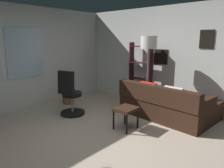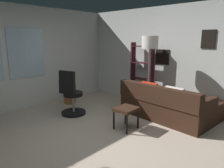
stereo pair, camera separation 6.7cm
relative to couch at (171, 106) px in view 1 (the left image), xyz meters
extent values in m
cube|color=#C1AD99|center=(-1.87, 0.39, -0.33)|extent=(5.10, 5.26, 0.10)
cube|color=silver|center=(-1.87, 3.07, 0.97)|extent=(5.10, 0.10, 2.51)
cube|color=silver|center=(-1.75, 3.01, 1.10)|extent=(0.90, 0.03, 1.20)
cube|color=silver|center=(0.73, 0.39, 0.97)|extent=(0.10, 5.26, 2.51)
cube|color=black|center=(0.67, -0.41, 1.43)|extent=(0.02, 0.30, 0.40)
cube|color=black|center=(0.67, 0.68, 0.99)|extent=(0.02, 0.38, 0.38)
cube|color=#321E13|center=(-0.10, 0.13, -0.07)|extent=(0.98, 1.99, 0.41)
cube|color=#321E13|center=(-0.42, 0.16, 0.31)|extent=(0.37, 1.94, 0.36)
cube|color=#321E13|center=(-0.18, -0.76, 0.23)|extent=(0.81, 0.21, 0.20)
cube|color=#321E13|center=(-0.02, 1.02, 0.23)|extent=(0.81, 0.21, 0.20)
cube|color=#321E13|center=(0.60, -0.50, -0.07)|extent=(0.77, 0.87, 0.41)
cube|color=red|center=(-0.28, 0.43, 0.30)|extent=(0.18, 0.40, 0.41)
cube|color=beige|center=(-0.33, -0.19, 0.30)|extent=(0.23, 0.42, 0.42)
cube|color=#321E13|center=(-1.13, 0.39, 0.12)|extent=(0.41, 0.38, 0.06)
cylinder|color=black|center=(-1.30, 0.23, -0.09)|extent=(0.04, 0.04, 0.37)
cylinder|color=black|center=(-0.95, 0.23, -0.09)|extent=(0.04, 0.04, 0.37)
cylinder|color=black|center=(-1.30, 0.55, -0.09)|extent=(0.04, 0.04, 0.37)
cylinder|color=black|center=(-0.95, 0.55, -0.09)|extent=(0.04, 0.04, 0.37)
cylinder|color=black|center=(-1.30, 1.82, -0.25)|extent=(0.56, 0.56, 0.06)
cylinder|color=#B2B2B7|center=(-1.30, 1.82, -0.01)|extent=(0.05, 0.05, 0.42)
cylinder|color=black|center=(-1.30, 1.82, 0.20)|extent=(0.44, 0.44, 0.09)
cube|color=black|center=(-1.49, 1.77, 0.50)|extent=(0.20, 0.41, 0.51)
cube|color=#38141A|center=(0.46, 0.84, 0.53)|extent=(0.18, 0.04, 1.63)
cube|color=#38141A|center=(0.46, 1.44, 0.53)|extent=(0.18, 0.04, 1.63)
cube|color=#38141A|center=(0.46, 1.14, -0.03)|extent=(0.18, 0.56, 0.02)
cube|color=#38141A|center=(0.46, 1.14, 0.39)|extent=(0.18, 0.56, 0.02)
cube|color=#38141A|center=(0.46, 1.14, 0.82)|extent=(0.18, 0.56, 0.02)
cube|color=#38141A|center=(0.46, 1.14, 1.25)|extent=(0.18, 0.56, 0.02)
cube|color=maroon|center=(0.47, 0.93, 0.08)|extent=(0.15, 0.07, 0.20)
cube|color=#1E508A|center=(0.47, 1.00, 0.05)|extent=(0.15, 0.06, 0.15)
cube|color=beige|center=(0.47, 1.07, 0.07)|extent=(0.16, 0.05, 0.17)
cube|color=#356031|center=(0.47, 1.14, 0.05)|extent=(0.15, 0.05, 0.14)
cube|color=#793F78|center=(0.47, 1.21, 0.09)|extent=(0.15, 0.07, 0.22)
cube|color=#B76D20|center=(0.48, 1.28, 0.06)|extent=(0.13, 0.07, 0.16)
cylinder|color=slate|center=(-0.01, 0.63, -0.27)|extent=(0.28, 0.28, 0.03)
cylinder|color=slate|center=(-0.01, 0.63, 0.49)|extent=(0.03, 0.03, 1.47)
cylinder|color=white|center=(-0.01, 0.63, 1.36)|extent=(0.37, 0.37, 0.28)
cylinder|color=brown|center=(-0.86, 2.56, -0.18)|extent=(0.30, 0.30, 0.20)
ellipsoid|color=#356937|center=(-0.84, 2.73, 0.11)|extent=(0.12, 0.21, 0.38)
ellipsoid|color=#356937|center=(-0.80, 2.43, 0.14)|extent=(0.18, 0.21, 0.46)
ellipsoid|color=#356937|center=(-0.89, 2.38, 0.12)|extent=(0.15, 0.14, 0.41)
ellipsoid|color=#356937|center=(-0.87, 2.51, 0.08)|extent=(0.17, 0.14, 0.33)
ellipsoid|color=#356937|center=(-0.84, 2.45, 0.07)|extent=(0.20, 0.14, 0.31)
camera|label=1|loc=(-4.20, -1.96, 1.44)|focal=33.88mm
camera|label=2|loc=(-4.15, -2.01, 1.44)|focal=33.88mm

